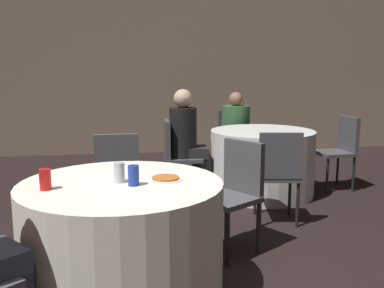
{
  "coord_description": "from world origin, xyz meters",
  "views": [
    {
      "loc": [
        -0.17,
        -2.53,
        1.41
      ],
      "look_at": [
        0.32,
        0.76,
        0.84
      ],
      "focal_mm": 40.0,
      "sensor_mm": 36.0,
      "label": 1
    }
  ],
  "objects": [
    {
      "name": "pizza_plate_near",
      "position": [
        0.05,
        0.06,
        0.75
      ],
      "size": [
        0.21,
        0.21,
        0.02
      ],
      "color": "white",
      "rests_on": "table_near"
    },
    {
      "name": "chair_far_east",
      "position": [
        2.33,
        2.18,
        0.53
      ],
      "size": [
        0.43,
        0.43,
        0.87
      ],
      "rotation": [
        0.0,
        0.0,
        -4.64
      ],
      "color": "#47474C",
      "rests_on": "ground_plane"
    },
    {
      "name": "table_far",
      "position": [
        1.33,
        2.1,
        0.37
      ],
      "size": [
        1.18,
        1.18,
        0.74
      ],
      "color": "white",
      "rests_on": "ground_plane"
    },
    {
      "name": "soda_can_red",
      "position": [
        -0.65,
        -0.07,
        0.8
      ],
      "size": [
        0.07,
        0.07,
        0.12
      ],
      "color": "red",
      "rests_on": "table_near"
    },
    {
      "name": "chair_near_north",
      "position": [
        -0.28,
        1.07,
        0.53
      ],
      "size": [
        0.42,
        0.42,
        0.87
      ],
      "rotation": [
        0.0,
        0.0,
        -3.09
      ],
      "color": "#47474C",
      "rests_on": "ground_plane"
    },
    {
      "name": "chair_far_north",
      "position": [
        1.23,
        3.1,
        0.53
      ],
      "size": [
        0.44,
        0.44,
        0.87
      ],
      "rotation": [
        0.0,
        0.0,
        -3.04
      ],
      "color": "#47474C",
      "rests_on": "ground_plane"
    },
    {
      "name": "soda_can_blue",
      "position": [
        -0.15,
        -0.05,
        0.8
      ],
      "size": [
        0.07,
        0.07,
        0.12
      ],
      "color": "#1E38A5",
      "rests_on": "table_near"
    },
    {
      "name": "soda_can_silver",
      "position": [
        -0.24,
        0.03,
        0.8
      ],
      "size": [
        0.07,
        0.07,
        0.12
      ],
      "color": "silver",
      "rests_on": "table_near"
    },
    {
      "name": "chair_far_south",
      "position": [
        1.17,
        1.11,
        0.53
      ],
      "size": [
        0.46,
        0.46,
        0.87
      ],
      "rotation": [
        0.0,
        0.0,
        -0.16
      ],
      "color": "#47474C",
      "rests_on": "ground_plane"
    },
    {
      "name": "table_near",
      "position": [
        -0.23,
        0.03,
        0.37
      ],
      "size": [
        1.25,
        1.25,
        0.74
      ],
      "color": "white",
      "rests_on": "ground_plane"
    },
    {
      "name": "person_green_jacket",
      "position": [
        1.25,
        2.94,
        0.59
      ],
      "size": [
        0.39,
        0.53,
        1.13
      ],
      "rotation": [
        0.0,
        0.0,
        -3.04
      ],
      "color": "black",
      "rests_on": "ground_plane"
    },
    {
      "name": "person_black_shirt",
      "position": [
        0.49,
        2.11,
        0.6
      ],
      "size": [
        0.49,
        0.3,
        1.21
      ],
      "rotation": [
        0.0,
        0.0,
        -1.59
      ],
      "color": "#282828",
      "rests_on": "ground_plane"
    },
    {
      "name": "chair_near_northeast",
      "position": [
        0.64,
        0.6,
        0.53
      ],
      "size": [
        0.55,
        0.55,
        0.87
      ],
      "rotation": [
        0.0,
        0.0,
        -4.13
      ],
      "color": "#47474C",
      "rests_on": "ground_plane"
    },
    {
      "name": "wall_back",
      "position": [
        0.0,
        4.82,
        1.4
      ],
      "size": [
        16.0,
        0.06,
        2.8
      ],
      "color": "gray",
      "rests_on": "ground_plane"
    },
    {
      "name": "chair_far_west",
      "position": [
        0.33,
        2.12,
        0.53
      ],
      "size": [
        0.41,
        0.41,
        0.87
      ],
      "rotation": [
        0.0,
        0.0,
        -1.59
      ],
      "color": "#47474C",
      "rests_on": "ground_plane"
    }
  ]
}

